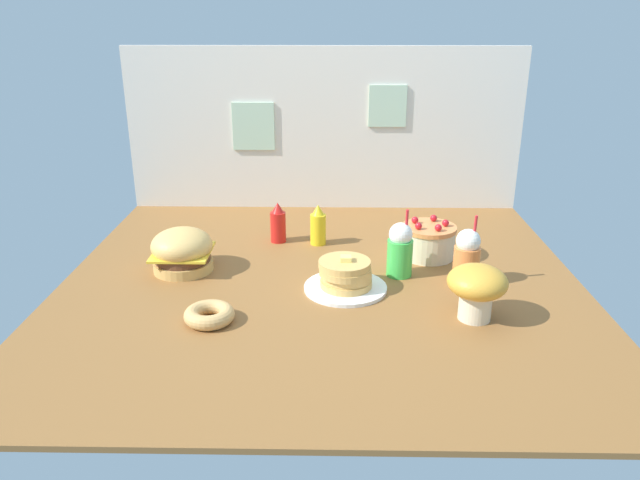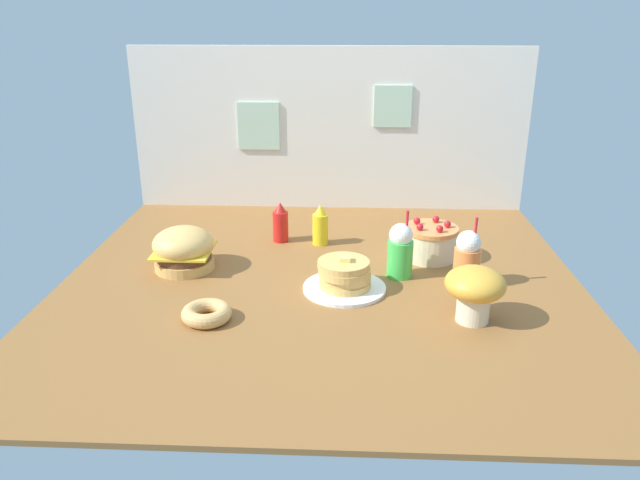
# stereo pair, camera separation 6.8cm
# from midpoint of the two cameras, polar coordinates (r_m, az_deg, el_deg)

# --- Properties ---
(ground_plane) EXTENTS (2.16, 2.07, 0.02)m
(ground_plane) POSITION_cam_midpoint_polar(r_m,az_deg,el_deg) (2.55, 0.83, -4.12)
(ground_plane) COLOR brown
(back_wall) EXTENTS (2.16, 0.04, 0.89)m
(back_wall) POSITION_cam_midpoint_polar(r_m,az_deg,el_deg) (3.40, 1.43, 10.31)
(back_wall) COLOR silver
(back_wall) RESTS_ON ground_plane
(burger) EXTENTS (0.26, 0.26, 0.19)m
(burger) POSITION_cam_midpoint_polar(r_m,az_deg,el_deg) (2.70, -11.96, -0.86)
(burger) COLOR #DBA859
(burger) RESTS_ON ground_plane
(pancake_stack) EXTENTS (0.34, 0.34, 0.15)m
(pancake_stack) POSITION_cam_midpoint_polar(r_m,az_deg,el_deg) (2.46, 3.11, -3.51)
(pancake_stack) COLOR white
(pancake_stack) RESTS_ON ground_plane
(layer_cake) EXTENTS (0.25, 0.25, 0.18)m
(layer_cake) POSITION_cam_midpoint_polar(r_m,az_deg,el_deg) (2.81, 10.96, -0.19)
(layer_cake) COLOR beige
(layer_cake) RESTS_ON ground_plane
(ketchup_bottle) EXTENTS (0.08, 0.08, 0.20)m
(ketchup_bottle) POSITION_cam_midpoint_polar(r_m,az_deg,el_deg) (2.96, -3.06, 1.58)
(ketchup_bottle) COLOR red
(ketchup_bottle) RESTS_ON ground_plane
(mustard_bottle) EXTENTS (0.08, 0.08, 0.20)m
(mustard_bottle) POSITION_cam_midpoint_polar(r_m,az_deg,el_deg) (2.92, 0.70, 1.33)
(mustard_bottle) COLOR yellow
(mustard_bottle) RESTS_ON ground_plane
(cream_soda_cup) EXTENTS (0.11, 0.11, 0.30)m
(cream_soda_cup) POSITION_cam_midpoint_polar(r_m,az_deg,el_deg) (2.58, 8.28, -0.98)
(cream_soda_cup) COLOR green
(cream_soda_cup) RESTS_ON ground_plane
(orange_float_cup) EXTENTS (0.11, 0.11, 0.30)m
(orange_float_cup) POSITION_cam_midpoint_polar(r_m,az_deg,el_deg) (2.55, 14.37, -1.71)
(orange_float_cup) COLOR orange
(orange_float_cup) RESTS_ON ground_plane
(donut_pink_glaze) EXTENTS (0.18, 0.18, 0.06)m
(donut_pink_glaze) POSITION_cam_midpoint_polar(r_m,az_deg,el_deg) (2.27, -9.72, -6.74)
(donut_pink_glaze) COLOR tan
(donut_pink_glaze) RESTS_ON ground_plane
(mushroom_stool) EXTENTS (0.22, 0.22, 0.21)m
(mushroom_stool) POSITION_cam_midpoint_polar(r_m,az_deg,el_deg) (2.26, 15.14, -4.43)
(mushroom_stool) COLOR beige
(mushroom_stool) RESTS_ON ground_plane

